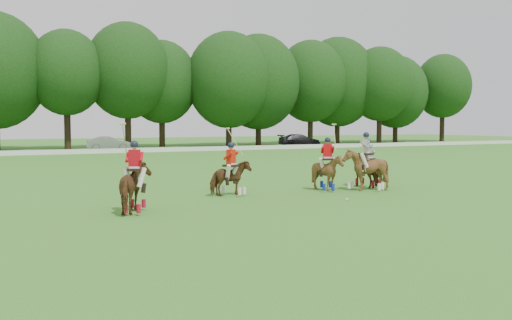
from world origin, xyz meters
name	(u,v)px	position (x,y,z in m)	size (l,w,h in m)	color
ground	(298,210)	(0.00, 0.00, 0.00)	(180.00, 180.00, 0.00)	#376F1F
tree_line	(69,73)	(0.26, 48.05, 8.23)	(117.98, 14.32, 14.75)	black
boundary_rail	(85,151)	(0.00, 38.00, 0.22)	(120.00, 0.10, 0.44)	white
car_mid	(109,144)	(3.21, 42.50, 0.74)	(1.57, 4.51, 1.48)	gray
car_right	(300,140)	(25.94, 42.50, 0.75)	(2.10, 5.16, 1.50)	black
polo_red_a	(135,187)	(-5.01, 1.84, 0.84)	(1.56, 2.10, 2.86)	#4B2A14
polo_red_b	(231,177)	(-0.48, 4.33, 0.74)	(1.79, 1.72, 2.66)	#4B2A14
polo_red_c	(327,172)	(3.87, 4.00, 0.81)	(1.78, 1.84, 2.81)	#4B2A14
polo_stripe_a	(368,170)	(6.27, 4.31, 0.78)	(1.09, 1.78, 2.19)	#4B2A14
polo_stripe_b	(366,169)	(5.32, 3.25, 0.92)	(2.12, 2.17, 2.49)	#4B2A14
polo_ball	(347,199)	(2.79, 1.10, 0.04)	(0.09, 0.09, 0.09)	white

